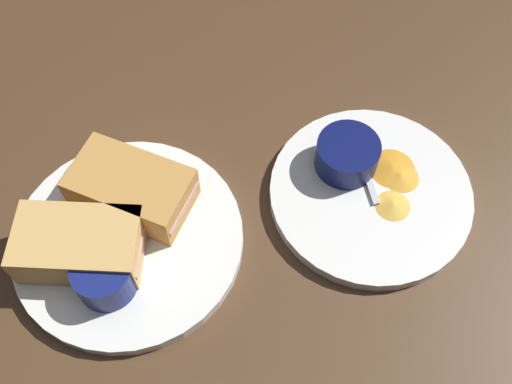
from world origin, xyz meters
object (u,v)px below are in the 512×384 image
object	(u,v)px
plate_chips_companion	(370,194)
plate_sandwich_main	(129,240)
spoon_by_gravy_ramekin	(360,154)
ramekin_light_gravy	(347,154)
spoon_by_dark_ramekin	(141,247)
sandwich_half_far	(79,245)
sandwich_half_near	(132,188)
ramekin_dark_sauce	(104,276)

from	to	relation	value
plate_chips_companion	plate_sandwich_main	bearing A→B (deg)	-154.82
spoon_by_gravy_ramekin	ramekin_light_gravy	bearing A→B (deg)	-132.90
spoon_by_dark_ramekin	spoon_by_gravy_ramekin	world-z (taller)	same
spoon_by_gravy_ramekin	spoon_by_dark_ramekin	bearing A→B (deg)	-140.92
sandwich_half_far	ramekin_light_gravy	world-z (taller)	sandwich_half_far
plate_sandwich_main	ramekin_light_gravy	distance (cm)	26.71
sandwich_half_near	plate_chips_companion	world-z (taller)	sandwich_half_near
plate_sandwich_main	ramekin_light_gravy	size ratio (longest dim) A/B	3.49
ramekin_dark_sauce	spoon_by_dark_ramekin	distance (cm)	5.55
spoon_by_gravy_ramekin	plate_chips_companion	bearing A→B (deg)	-65.65
spoon_by_dark_ramekin	ramekin_light_gravy	size ratio (longest dim) A/B	1.32
plate_sandwich_main	sandwich_half_near	distance (cm)	5.82
ramekin_dark_sauce	spoon_by_gravy_ramekin	size ratio (longest dim) A/B	0.66
spoon_by_dark_ramekin	ramekin_dark_sauce	bearing A→B (deg)	-112.88
sandwich_half_near	ramekin_dark_sauce	bearing A→B (deg)	-86.69
plate_sandwich_main	plate_chips_companion	distance (cm)	28.16
ramekin_light_gravy	sandwich_half_far	bearing A→B (deg)	-145.21
plate_chips_companion	ramekin_light_gravy	size ratio (longest dim) A/B	3.19
ramekin_dark_sauce	spoon_by_gravy_ramekin	world-z (taller)	ramekin_dark_sauce
spoon_by_gravy_ramekin	sandwich_half_far	bearing A→B (deg)	-144.42
sandwich_half_near	sandwich_half_far	size ratio (longest dim) A/B	1.00
plate_sandwich_main	ramekin_light_gravy	world-z (taller)	ramekin_light_gravy
sandwich_half_far	plate_chips_companion	bearing A→B (deg)	27.08
plate_sandwich_main	sandwich_half_far	distance (cm)	5.82
plate_chips_companion	spoon_by_gravy_ramekin	bearing A→B (deg)	114.35
sandwich_half_far	ramekin_dark_sauce	distance (cm)	4.64
sandwich_half_far	spoon_by_gravy_ramekin	size ratio (longest dim) A/B	1.49
ramekin_light_gravy	plate_sandwich_main	bearing A→B (deg)	-145.83
spoon_by_dark_ramekin	spoon_by_gravy_ramekin	bearing A→B (deg)	39.08
plate_sandwich_main	spoon_by_gravy_ramekin	world-z (taller)	spoon_by_gravy_ramekin
ramekin_dark_sauce	ramekin_light_gravy	world-z (taller)	ramekin_dark_sauce
spoon_by_dark_ramekin	ramekin_light_gravy	distance (cm)	25.61
sandwich_half_far	spoon_by_gravy_ramekin	world-z (taller)	sandwich_half_far
plate_sandwich_main	spoon_by_gravy_ramekin	distance (cm)	28.69
ramekin_dark_sauce	spoon_by_gravy_ramekin	distance (cm)	32.44
sandwich_half_far	spoon_by_dark_ramekin	distance (cm)	6.44
sandwich_half_near	plate_chips_companion	size ratio (longest dim) A/B	0.61
sandwich_half_near	ramekin_light_gravy	size ratio (longest dim) A/B	1.94
sandwich_half_near	sandwich_half_far	world-z (taller)	same
plate_chips_companion	spoon_by_gravy_ramekin	world-z (taller)	spoon_by_gravy_ramekin
sandwich_half_near	ramekin_light_gravy	xyz separation A→B (cm)	(22.66, 10.10, -0.33)
plate_chips_companion	spoon_by_gravy_ramekin	xyz separation A→B (cm)	(-2.04, 4.52, 1.16)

